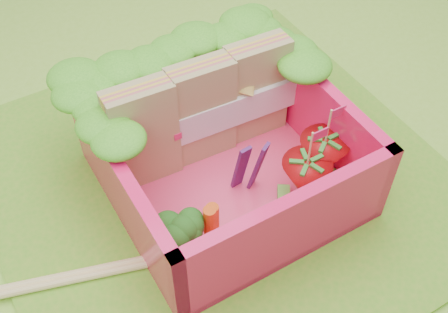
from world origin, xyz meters
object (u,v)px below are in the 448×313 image
bento_box (226,153)px  broccoli (186,232)px  strawberry_left (305,179)px  chopsticks (45,283)px  strawberry_right (322,158)px  sandwich_stack (203,111)px

bento_box → broccoli: bento_box is taller
broccoli → strawberry_left: bearing=-0.2°
bento_box → chopsticks: bearing=-174.5°
bento_box → strawberry_right: (0.50, -0.25, -0.08)m
bento_box → sandwich_stack: 0.29m
broccoli → chopsticks: (-0.71, 0.22, -0.21)m
strawberry_right → sandwich_stack: bearing=133.3°
broccoli → strawberry_right: size_ratio=0.65×
strawberry_left → chopsticks: strawberry_left is taller
sandwich_stack → strawberry_right: size_ratio=2.29×
bento_box → broccoli: bearing=-142.3°
broccoli → chopsticks: bearing=162.7°
sandwich_stack → broccoli: (-0.43, -0.60, -0.14)m
sandwich_stack → strawberry_left: sandwich_stack is taller
bento_box → sandwich_stack: (0.00, 0.27, 0.10)m
sandwich_stack → broccoli: bearing=-125.8°
bento_box → strawberry_left: strawberry_left is taller
strawberry_left → chopsticks: 1.49m
sandwich_stack → strawberry_right: 0.74m
sandwich_stack → strawberry_left: 0.70m
sandwich_stack → broccoli: 0.75m
bento_box → sandwich_stack: size_ratio=1.08×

